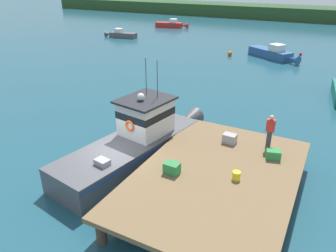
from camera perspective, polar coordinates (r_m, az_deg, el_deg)
name	(u,v)px	position (r m, az deg, el deg)	size (l,w,h in m)	color
ground_plane	(119,169)	(15.77, -8.50, -7.42)	(200.00, 200.00, 0.00)	#1E4C5B
dock	(217,177)	(13.28, 8.49, -8.73)	(6.00, 9.00, 1.20)	#4C3D2D
main_fishing_boat	(138,141)	(15.98, -5.29, -2.58)	(3.86, 9.97, 4.80)	#4C4C51
crate_stack_near_edge	(273,154)	(14.69, 17.94, -4.74)	(0.60, 0.44, 0.39)	#2D8442
crate_stack_mid_dock	(172,168)	(13.00, 0.68, -7.37)	(0.60, 0.44, 0.45)	#2D8442
crate_single_by_cleat	(230,138)	(15.50, 10.71, -2.15)	(0.60, 0.44, 0.44)	#9E9EA3
bait_bucket	(236,176)	(12.93, 11.85, -8.48)	(0.32, 0.32, 0.34)	yellow
deckhand_by_the_boat	(270,131)	(15.16, 17.39, -0.87)	(0.36, 0.22, 1.63)	#383842
moored_boat_outer_mooring	(171,24)	(58.25, 0.56, 17.32)	(5.73, 2.29, 1.43)	red
moored_boat_far_right	(121,34)	(49.21, -8.21, 15.55)	(4.97, 1.70, 1.24)	#4C4C51
moored_boat_off_the_point	(273,53)	(37.85, 17.89, 11.97)	(6.03, 4.39, 1.61)	#285184
mooring_buoy_spare_mooring	(230,54)	(38.04, 10.76, 12.33)	(0.52, 0.52, 0.52)	#EA5B19
mooring_buoy_channel_marker	(259,51)	(40.58, 15.56, 12.55)	(0.38, 0.38, 0.38)	red
mooring_buoy_outer	(301,54)	(40.54, 22.17, 11.59)	(0.33, 0.33, 0.33)	red
far_shoreline	(302,13)	(73.36, 22.37, 17.73)	(120.00, 8.00, 2.40)	#284723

